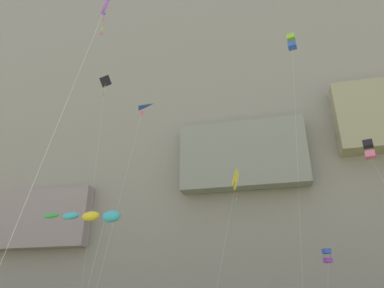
{
  "coord_description": "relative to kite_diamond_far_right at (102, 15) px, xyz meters",
  "views": [
    {
      "loc": [
        3.31,
        -2.39,
        3.44
      ],
      "look_at": [
        -2.74,
        24.09,
        16.19
      ],
      "focal_mm": 33.59,
      "sensor_mm": 36.0,
      "label": 1
    }
  ],
  "objects": [
    {
      "name": "kite_box_low_center",
      "position": [
        12.81,
        23.97,
        -10.0
      ],
      "size": [
        2.22,
        5.07,
        8.94
      ],
      "color": "blue",
      "rests_on": "ground"
    },
    {
      "name": "kite_diamond_high_right",
      "position": [
        5.13,
        17.28,
        -4.19
      ],
      "size": [
        2.83,
        5.55,
        15.53
      ],
      "color": "yellow",
      "rests_on": "ground"
    },
    {
      "name": "kite_delta_upper_left",
      "position": [
        -4.0,
        15.54,
        2.92
      ],
      "size": [
        3.3,
        3.01,
        21.83
      ],
      "color": "blue",
      "rests_on": "ground"
    },
    {
      "name": "kite_box_mid_left",
      "position": [
        16.5,
        16.49,
        -2.56
      ],
      "size": [
        2.17,
        5.89,
        16.51
      ],
      "color": "black",
      "rests_on": "ground"
    },
    {
      "name": "kite_windsock_near_cliff",
      "position": [
        -6.3,
        13.19,
        -7.7
      ],
      "size": [
        7.34,
        6.21,
        11.11
      ],
      "color": "#38B2D1",
      "rests_on": "ground"
    },
    {
      "name": "kite_diamond_low_left",
      "position": [
        -10.56,
        20.29,
        10.23
      ],
      "size": [
        3.13,
        5.53,
        30.59
      ],
      "color": "black",
      "rests_on": "ground"
    },
    {
      "name": "kite_box_upper_mid",
      "position": [
        11.72,
        17.3,
        10.44
      ],
      "size": [
        2.96,
        3.6,
        29.62
      ],
      "color": "#8CCC33",
      "rests_on": "ground"
    },
    {
      "name": "kite_diamond_far_right",
      "position": [
        0.0,
        0.0,
        0.0
      ],
      "size": [
        1.23,
        5.57,
        20.03
      ],
      "color": "purple",
      "rests_on": "ground"
    },
    {
      "name": "cliff_face",
      "position": [
        4.82,
        44.75,
        16.66
      ],
      "size": [
        180.0,
        25.38,
        69.98
      ],
      "color": "gray",
      "rests_on": "ground"
    }
  ]
}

